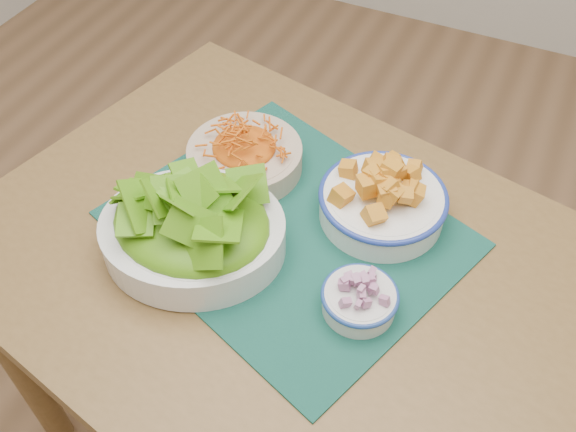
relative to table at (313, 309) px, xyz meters
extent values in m
plane|color=#9D724C|center=(-0.30, 0.06, -0.65)|extent=(4.00, 4.00, 0.00)
cube|color=brown|center=(0.00, 0.00, 0.08)|extent=(1.31, 1.02, 0.04)
cylinder|color=brown|center=(-0.58, -0.21, -0.29)|extent=(0.06, 0.06, 0.71)
cylinder|color=brown|center=(-0.44, 0.44, -0.29)|extent=(0.06, 0.06, 0.71)
cube|color=#0A312A|center=(-0.08, 0.07, 0.10)|extent=(0.66, 0.60, 0.00)
cylinder|color=#CAB096|center=(-0.21, 0.17, 0.13)|extent=(0.28, 0.28, 0.05)
ellipsoid|color=orange|center=(-0.21, 0.17, 0.17)|extent=(0.18, 0.18, 0.03)
cylinder|color=white|center=(0.05, 0.16, 0.13)|extent=(0.22, 0.22, 0.05)
torus|color=#213799|center=(0.05, 0.16, 0.16)|extent=(0.22, 0.22, 0.01)
ellipsoid|color=orange|center=(0.05, 0.16, 0.19)|extent=(0.19, 0.19, 0.05)
ellipsoid|color=#317406|center=(-0.20, -0.04, 0.20)|extent=(0.26, 0.22, 0.07)
cylinder|color=silver|center=(0.09, -0.04, 0.13)|extent=(0.15, 0.15, 0.04)
torus|color=navy|center=(0.09, -0.04, 0.14)|extent=(0.12, 0.12, 0.01)
ellipsoid|color=#7E1B54|center=(0.09, -0.04, 0.15)|extent=(0.10, 0.10, 0.02)
camera|label=1|loc=(0.22, -0.58, 0.93)|focal=40.00mm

